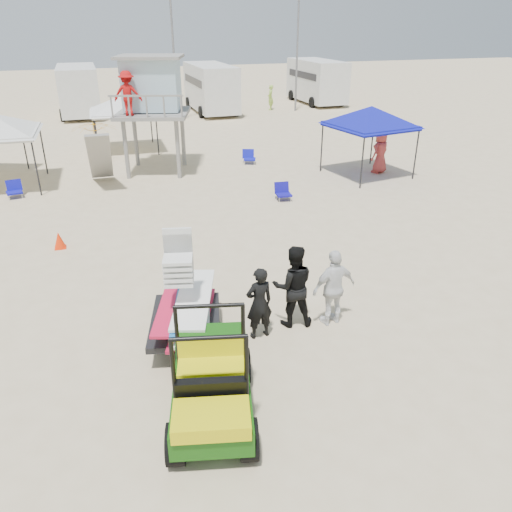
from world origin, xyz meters
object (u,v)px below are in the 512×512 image
object	(u,v)px
man_left	(259,303)
canopy_blue	(372,110)
utility_cart	(210,375)
surf_trailer	(183,304)
lifeguard_tower	(149,89)

from	to	relation	value
man_left	canopy_blue	xyz separation A→B (m)	(8.28, 10.10, 1.95)
utility_cart	surf_trailer	size ratio (longest dim) A/B	1.01
utility_cart	lifeguard_tower	world-z (taller)	lifeguard_tower
man_left	lifeguard_tower	bearing A→B (deg)	-95.31
utility_cart	surf_trailer	distance (m)	2.34
utility_cart	canopy_blue	bearing A→B (deg)	51.08
lifeguard_tower	utility_cart	bearing A→B (deg)	-94.55
man_left	utility_cart	bearing A→B (deg)	46.77
man_left	surf_trailer	bearing A→B (deg)	-17.63
canopy_blue	lifeguard_tower	bearing A→B (deg)	157.50
utility_cart	lifeguard_tower	size ratio (longest dim) A/B	0.58
utility_cart	man_left	size ratio (longest dim) A/B	1.69
man_left	lifeguard_tower	size ratio (longest dim) A/B	0.35
utility_cart	lifeguard_tower	xyz separation A→B (m)	(1.25, 15.68, 2.60)
utility_cart	surf_trailer	world-z (taller)	surf_trailer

